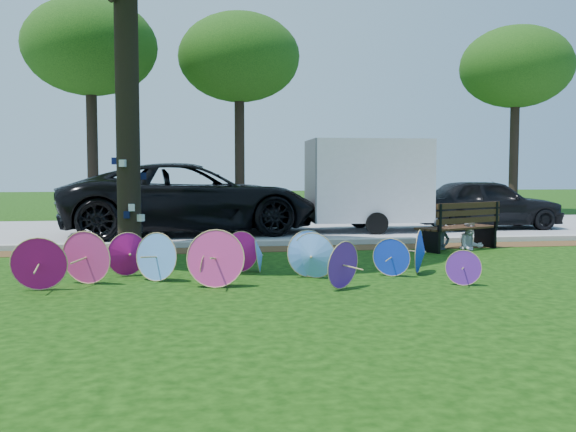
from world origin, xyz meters
The scene contains 12 objects.
ground centered at (0.00, 0.00, 0.00)m, with size 90.00×90.00×0.00m, color black.
mulch_strip centered at (0.00, 4.50, 0.01)m, with size 90.00×1.00×0.01m, color #472D16.
curb centered at (0.00, 5.20, 0.06)m, with size 90.00×0.30×0.12m, color #B7B5AD.
street centered at (0.00, 9.35, 0.01)m, with size 90.00×8.00×0.01m, color gray.
parasol_pile centered at (-0.53, 0.62, 0.37)m, with size 6.80×2.34×0.87m.
black_van centered at (-1.19, 8.16, 0.95)m, with size 3.15×6.84×1.90m, color black.
dark_pickup centered at (7.38, 8.39, 0.74)m, with size 1.75×4.34×1.48m, color black.
cargo_trailer centered at (3.76, 8.23, 1.43)m, with size 3.23×2.05×2.86m, color silver.
park_bench centered at (4.49, 3.86, 0.51)m, with size 1.94×0.74×1.01m, color black, non-canonical shape.
person_left centered at (4.14, 3.91, 0.65)m, with size 0.48×0.31×1.30m, color #3B4451.
person_right centered at (4.84, 3.91, 0.63)m, with size 0.61×0.48×1.26m, color silver.
bg_trees centered at (2.64, 14.04, 5.77)m, with size 20.42×6.05×7.40m.
Camera 1 is at (-1.27, -9.21, 1.70)m, focal length 40.00 mm.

